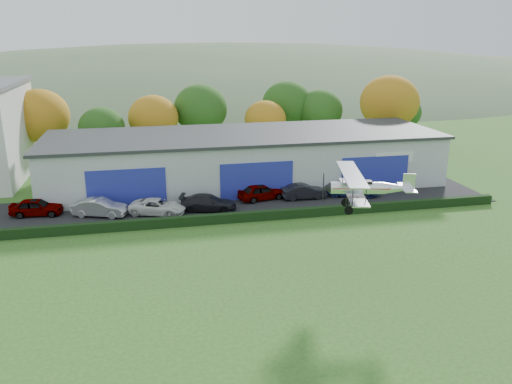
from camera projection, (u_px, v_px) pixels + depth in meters
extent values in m
plane|color=#2A5B1C|center=(252.00, 326.00, 28.05)|extent=(300.00, 300.00, 0.00)
cube|color=black|center=(238.00, 203.00, 48.27)|extent=(48.00, 9.00, 0.05)
cube|color=black|center=(248.00, 217.00, 43.68)|extent=(46.00, 0.60, 0.80)
cube|color=#B2B7BC|center=(245.00, 159.00, 54.49)|extent=(40.00, 12.00, 5.00)
cube|color=#2D3033|center=(245.00, 134.00, 53.72)|extent=(40.60, 12.60, 0.30)
cube|color=#262D9F|center=(127.00, 189.00, 46.63)|extent=(7.00, 0.12, 3.60)
cube|color=#262D9F|center=(257.00, 181.00, 49.04)|extent=(7.00, 0.12, 3.60)
cube|color=#262D9F|center=(375.00, 174.00, 51.45)|extent=(7.00, 0.12, 3.60)
cylinder|color=#3D2614|center=(44.00, 153.00, 61.56)|extent=(0.36, 0.36, 3.15)
ellipsoid|color=#AB7F15|center=(40.00, 116.00, 60.25)|extent=(6.84, 6.84, 6.16)
cylinder|color=#3D2614|center=(104.00, 157.00, 61.20)|extent=(0.36, 0.36, 2.45)
ellipsoid|color=#1E4C14|center=(102.00, 128.00, 60.18)|extent=(5.32, 5.32, 4.79)
cylinder|color=#3D2614|center=(155.00, 150.00, 64.22)|extent=(0.36, 0.36, 2.80)
ellipsoid|color=#AB7F15|center=(153.00, 118.00, 63.06)|extent=(6.08, 6.08, 5.47)
cylinder|color=#3D2614|center=(202.00, 143.00, 67.25)|extent=(0.36, 0.36, 3.15)
ellipsoid|color=#1E4C14|center=(201.00, 109.00, 65.94)|extent=(6.84, 6.84, 6.16)
cylinder|color=#3D2614|center=(265.00, 146.00, 67.09)|extent=(0.36, 0.36, 2.45)
ellipsoid|color=#AB7F15|center=(265.00, 119.00, 66.07)|extent=(5.32, 5.32, 4.79)
cylinder|color=#3D2614|center=(319.00, 139.00, 70.51)|extent=(0.36, 0.36, 2.80)
ellipsoid|color=#1E4C14|center=(320.00, 110.00, 69.35)|extent=(6.08, 6.08, 5.47)
cylinder|color=#3D2614|center=(387.00, 140.00, 68.28)|extent=(0.36, 0.36, 3.50)
ellipsoid|color=#AB7F15|center=(389.00, 102.00, 66.83)|extent=(7.60, 7.60, 6.84)
cylinder|color=#3D2614|center=(400.00, 137.00, 72.98)|extent=(0.36, 0.36, 2.45)
ellipsoid|color=#1E4C14|center=(402.00, 112.00, 71.96)|extent=(5.32, 5.32, 4.79)
cylinder|color=#3D2614|center=(287.00, 136.00, 71.53)|extent=(0.36, 0.36, 3.15)
ellipsoid|color=#1E4C14|center=(287.00, 104.00, 70.22)|extent=(6.84, 6.84, 6.16)
ellipsoid|color=#4C6642|center=(225.00, 132.00, 167.44)|extent=(320.00, 196.00, 56.00)
ellipsoid|color=#4C6642|center=(424.00, 109.00, 179.89)|extent=(240.00, 126.00, 36.00)
imported|color=gray|center=(36.00, 207.00, 44.82)|extent=(4.55, 2.19, 1.50)
imported|color=silver|center=(100.00, 207.00, 44.67)|extent=(4.92, 3.04, 1.53)
imported|color=silver|center=(158.00, 207.00, 45.16)|extent=(5.33, 3.78, 1.35)
imported|color=black|center=(208.00, 203.00, 46.07)|extent=(5.33, 3.27, 1.44)
imported|color=gray|center=(261.00, 192.00, 49.06)|extent=(4.79, 2.81, 1.53)
imported|color=black|center=(304.00, 192.00, 49.38)|extent=(4.29, 1.51, 1.41)
imported|color=navy|center=(353.00, 188.00, 50.48)|extent=(5.71, 3.78, 1.46)
cylinder|color=silver|center=(356.00, 188.00, 32.77)|extent=(3.36, 1.54, 0.78)
cone|color=silver|center=(397.00, 188.00, 32.69)|extent=(2.03, 1.21, 0.78)
cone|color=black|center=(327.00, 188.00, 32.82)|extent=(0.60, 0.86, 0.78)
cube|color=#A4110D|center=(360.00, 187.00, 32.74)|extent=(3.70, 1.64, 0.05)
cube|color=black|center=(363.00, 182.00, 32.65)|extent=(1.13, 0.75, 0.22)
cube|color=silver|center=(353.00, 192.00, 32.85)|extent=(2.53, 6.28, 0.09)
cube|color=silver|center=(352.00, 174.00, 32.51)|extent=(2.70, 6.64, 0.09)
cylinder|color=black|center=(353.00, 193.00, 30.54)|extent=(0.06, 0.06, 1.12)
cylinder|color=black|center=(366.00, 193.00, 30.52)|extent=(0.06, 0.06, 1.12)
cylinder|color=black|center=(343.00, 174.00, 34.83)|extent=(0.06, 0.06, 1.12)
cylinder|color=black|center=(355.00, 174.00, 34.80)|extent=(0.06, 0.06, 1.12)
cylinder|color=black|center=(352.00, 180.00, 32.31)|extent=(0.09, 0.19, 0.64)
cylinder|color=black|center=(351.00, 177.00, 32.89)|extent=(0.09, 0.19, 0.64)
cylinder|color=black|center=(348.00, 200.00, 32.64)|extent=(0.20, 0.60, 1.06)
cylinder|color=black|center=(347.00, 197.00, 33.34)|extent=(0.20, 0.60, 1.06)
cylinder|color=black|center=(347.00, 206.00, 33.15)|extent=(0.45, 1.60, 0.06)
cylinder|color=black|center=(349.00, 210.00, 32.41)|extent=(0.56, 0.25, 0.55)
cylinder|color=black|center=(345.00, 203.00, 33.89)|extent=(0.56, 0.25, 0.55)
cylinder|color=black|center=(407.00, 191.00, 32.74)|extent=(0.32, 0.13, 0.36)
cube|color=silver|center=(407.00, 188.00, 32.66)|extent=(1.29, 2.36, 0.05)
cube|color=silver|center=(409.00, 181.00, 32.53)|extent=(0.77, 0.24, 0.95)
cube|color=black|center=(323.00, 187.00, 32.83)|extent=(0.07, 0.11, 1.90)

